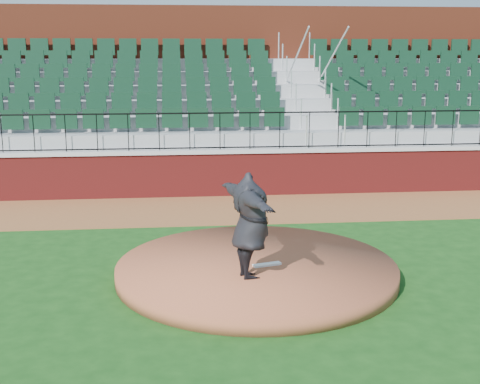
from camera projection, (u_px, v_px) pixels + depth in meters
name	position (u px, v px, depth m)	size (l,w,h in m)	color
ground	(249.00, 284.00, 10.97)	(90.00, 90.00, 0.00)	#133F12
warning_track	(225.00, 209.00, 16.22)	(34.00, 3.20, 0.01)	brown
field_wall	(220.00, 174.00, 17.64)	(34.00, 0.35, 1.20)	maroon
wall_cap	(220.00, 151.00, 17.50)	(34.00, 0.45, 0.10)	#B7B7B7
wall_railing	(220.00, 131.00, 17.38)	(34.00, 0.05, 1.00)	black
seating_stands	(214.00, 105.00, 19.92)	(34.00, 5.10, 4.60)	gray
concourse_wall	(209.00, 86.00, 22.55)	(34.00, 0.50, 5.50)	maroon
pitchers_mound	(256.00, 270.00, 11.30)	(4.98, 4.98, 0.25)	brown
pitching_rubber	(267.00, 264.00, 11.15)	(0.51, 0.13, 0.03)	white
pitcher	(250.00, 226.00, 10.38)	(2.19, 0.60, 1.78)	black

